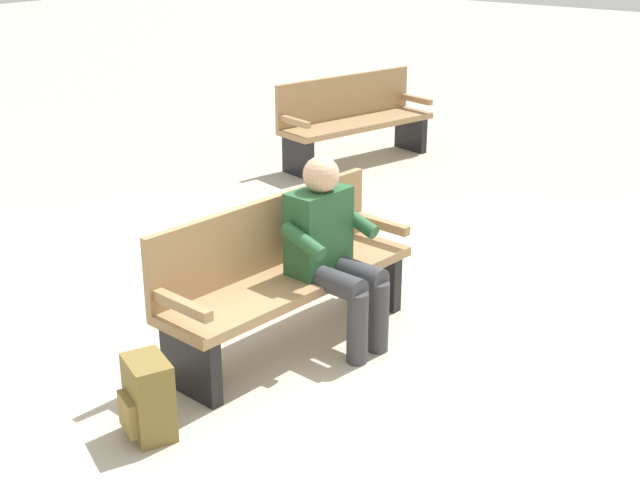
{
  "coord_description": "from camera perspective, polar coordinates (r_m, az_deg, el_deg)",
  "views": [
    {
      "loc": [
        3.62,
        3.11,
        2.53
      ],
      "look_at": [
        -0.1,
        0.15,
        0.7
      ],
      "focal_mm": 48.25,
      "sensor_mm": 36.0,
      "label": 1
    }
  ],
  "objects": [
    {
      "name": "bench_far",
      "position": [
        9.21,
        2.22,
        8.04
      ],
      "size": [
        1.86,
        0.86,
        0.9
      ],
      "rotation": [
        0.0,
        0.0,
        -0.22
      ],
      "color": "#9E7A51",
      "rests_on": "ground"
    },
    {
      "name": "bench_near",
      "position": [
        5.25,
        -2.52,
        -2.2
      ],
      "size": [
        1.83,
        0.59,
        0.9
      ],
      "rotation": [
        0.0,
        0.0,
        -0.06
      ],
      "color": "#9E7A51",
      "rests_on": "ground"
    },
    {
      "name": "backpack",
      "position": [
        4.52,
        -11.35,
        -10.28
      ],
      "size": [
        0.31,
        0.33,
        0.43
      ],
      "rotation": [
        0.0,
        0.0,
        4.32
      ],
      "color": "brown",
      "rests_on": "ground"
    },
    {
      "name": "person_seated",
      "position": [
        5.17,
        0.82,
        -0.52
      ],
      "size": [
        0.59,
        0.59,
        1.18
      ],
      "rotation": [
        0.0,
        0.0,
        -0.06
      ],
      "color": "#23512D",
      "rests_on": "ground"
    },
    {
      "name": "ground_plane",
      "position": [
        5.4,
        -1.9,
        -6.88
      ],
      "size": [
        40.0,
        40.0,
        0.0
      ],
      "primitive_type": "plane",
      "color": "#B7AD99"
    }
  ]
}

